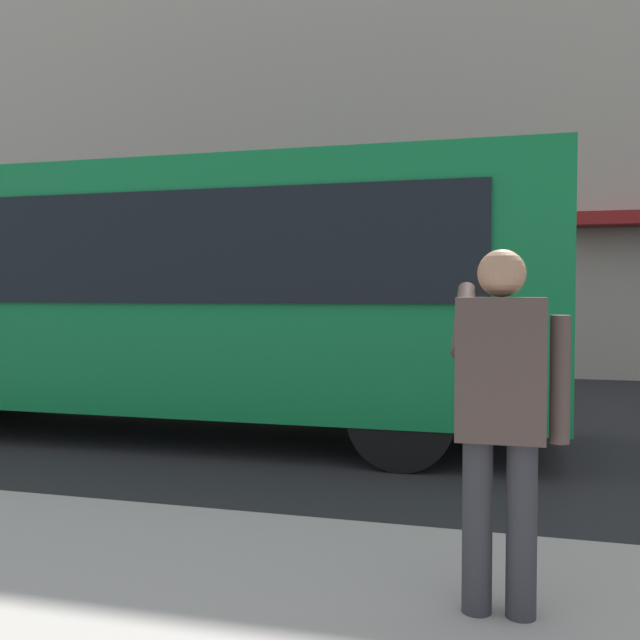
% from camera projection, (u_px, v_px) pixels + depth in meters
% --- Properties ---
extents(ground_plane, '(60.00, 60.00, 0.00)m').
position_uv_depth(ground_plane, '(459.00, 441.00, 7.97)').
color(ground_plane, '#232326').
extents(building_facade_far, '(28.00, 1.55, 12.00)m').
position_uv_depth(building_facade_far, '(488.00, 76.00, 14.30)').
color(building_facade_far, '#A89E8E').
rests_on(building_facade_far, ground_plane).
extents(red_bus, '(9.05, 2.54, 3.08)m').
position_uv_depth(red_bus, '(162.00, 290.00, 8.43)').
color(red_bus, '#0F7238').
rests_on(red_bus, ground_plane).
extents(pedestrian_photographer, '(0.53, 0.52, 1.70)m').
position_uv_depth(pedestrian_photographer, '(501.00, 403.00, 3.30)').
color(pedestrian_photographer, '#2D2D33').
rests_on(pedestrian_photographer, sidewalk_curb).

